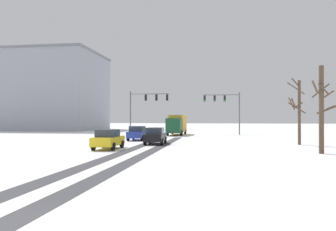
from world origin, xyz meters
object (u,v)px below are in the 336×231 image
(car_blue_lead, at_px, (138,133))
(car_yellow_cab_third, at_px, (108,139))
(car_black_second, at_px, (155,136))
(box_truck_delivery, at_px, (177,124))
(traffic_signal_far_right, at_px, (225,104))
(bare_tree_sidewalk_far, at_px, (298,109))
(office_building_far_left_block, at_px, (42,92))
(traffic_signal_far_left, at_px, (146,103))
(bare_tree_sidewalk_mid, at_px, (322,108))

(car_blue_lead, relative_size, car_yellow_cab_third, 1.00)
(car_black_second, relative_size, box_truck_delivery, 0.56)
(car_black_second, bearing_deg, car_yellow_cab_third, -116.72)
(traffic_signal_far_right, bearing_deg, bare_tree_sidewalk_far, -70.65)
(bare_tree_sidewalk_far, bearing_deg, car_black_second, -175.02)
(bare_tree_sidewalk_far, relative_size, office_building_far_left_block, 0.25)
(box_truck_delivery, xyz_separation_m, office_building_far_left_block, (-31.74, 17.75, 6.63))
(traffic_signal_far_left, height_order, car_yellow_cab_third, traffic_signal_far_left)
(traffic_signal_far_left, relative_size, car_yellow_cab_third, 1.58)
(bare_tree_sidewalk_mid, distance_m, bare_tree_sidewalk_far, 8.01)
(traffic_signal_far_left, bearing_deg, bare_tree_sidewalk_mid, -52.01)
(car_black_second, relative_size, car_yellow_cab_third, 1.01)
(car_blue_lead, height_order, box_truck_delivery, box_truck_delivery)
(box_truck_delivery, height_order, office_building_far_left_block, office_building_far_left_block)
(car_yellow_cab_third, xyz_separation_m, bare_tree_sidewalk_far, (16.55, 6.93, 2.59))
(bare_tree_sidewalk_far, bearing_deg, car_blue_lead, 166.00)
(car_blue_lead, xyz_separation_m, bare_tree_sidewalk_mid, (16.51, -12.18, 2.47))
(traffic_signal_far_right, xyz_separation_m, box_truck_delivery, (-7.19, -1.78, -3.14))
(box_truck_delivery, xyz_separation_m, bare_tree_sidewalk_far, (13.72, -16.82, 1.77))
(car_yellow_cab_third, distance_m, bare_tree_sidewalk_far, 18.12)
(traffic_signal_far_left, distance_m, traffic_signal_far_right, 12.13)
(traffic_signal_far_right, bearing_deg, box_truck_delivery, -166.13)
(traffic_signal_far_left, xyz_separation_m, car_black_second, (4.41, -16.03, -3.97))
(car_blue_lead, xyz_separation_m, bare_tree_sidewalk_far, (16.74, -4.17, 2.59))
(bare_tree_sidewalk_mid, distance_m, office_building_far_left_block, 62.32)
(traffic_signal_far_right, bearing_deg, bare_tree_sidewalk_mid, -76.66)
(traffic_signal_far_left, height_order, bare_tree_sidewalk_mid, traffic_signal_far_left)
(office_building_far_left_block, bearing_deg, bare_tree_sidewalk_far, -37.25)
(traffic_signal_far_left, relative_size, traffic_signal_far_right, 1.00)
(bare_tree_sidewalk_far, xyz_separation_m, office_building_far_left_block, (-45.46, 34.57, 4.86))
(office_building_far_left_block, bearing_deg, traffic_signal_far_right, -22.31)
(car_black_second, bearing_deg, traffic_signal_far_right, 70.20)
(traffic_signal_far_left, xyz_separation_m, box_truck_delivery, (4.34, 1.98, -3.15))
(car_yellow_cab_third, distance_m, box_truck_delivery, 23.93)
(car_black_second, height_order, bare_tree_sidewalk_mid, bare_tree_sidewalk_mid)
(car_black_second, xyz_separation_m, car_yellow_cab_third, (-2.89, -5.74, 0.00))
(box_truck_delivery, relative_size, bare_tree_sidewalk_far, 1.16)
(box_truck_delivery, xyz_separation_m, bare_tree_sidewalk_mid, (13.50, -24.83, 1.65))
(traffic_signal_far_left, xyz_separation_m, car_blue_lead, (1.33, -10.67, -3.97))
(bare_tree_sidewalk_far, bearing_deg, traffic_signal_far_right, 109.35)
(bare_tree_sidewalk_mid, bearing_deg, bare_tree_sidewalk_far, 88.38)
(car_blue_lead, relative_size, bare_tree_sidewalk_mid, 0.65)
(box_truck_delivery, bearing_deg, car_blue_lead, -103.41)
(car_black_second, relative_size, bare_tree_sidewalk_far, 0.65)
(bare_tree_sidewalk_far, bearing_deg, office_building_far_left_block, 142.75)
(traffic_signal_far_left, distance_m, car_black_second, 17.09)
(office_building_far_left_block, bearing_deg, box_truck_delivery, -29.22)
(car_yellow_cab_third, distance_m, bare_tree_sidewalk_mid, 16.54)
(car_blue_lead, height_order, car_yellow_cab_third, same)
(bare_tree_sidewalk_mid, xyz_separation_m, office_building_far_left_block, (-45.24, 42.58, 4.98))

